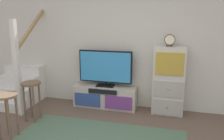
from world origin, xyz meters
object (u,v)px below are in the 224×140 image
Objects in this scene: television at (105,68)px; desk_clock at (170,40)px; bar_stool_far at (31,92)px; bar_stool_near at (7,106)px; media_console at (105,97)px; side_cabinet at (169,81)px.

desk_clock is (1.23, -0.03, 0.58)m from television.
bar_stool_near is at bearing -89.65° from bar_stool_far.
media_console is 1.82× the size of bar_stool_far.
desk_clock is 0.32× the size of bar_stool_near.
bar_stool_far is at bearing -157.92° from desk_clock.
television is at bearing 179.38° from side_cabinet.
television is at bearing 178.67° from desk_clock.
desk_clock is (1.23, -0.00, 1.20)m from media_console.
side_cabinet is 5.86× the size of desk_clock.
side_cabinet is 0.77m from desk_clock.
media_console is at bearing 41.12° from bar_stool_far.
side_cabinet reaches higher than media_console.
television is (-0.00, 0.02, 0.61)m from media_console.
media_console is 1.33m from side_cabinet.
bar_stool_near is (-2.33, -1.60, -0.13)m from side_cabinet.
desk_clock reaches higher than media_console.
desk_clock is 2.65m from bar_stool_far.
television is 4.91× the size of desk_clock.
media_console is 1.83× the size of bar_stool_near.
side_cabinet reaches higher than bar_stool_near.
bar_stool_far is (-1.08, -0.94, 0.31)m from media_console.
side_cabinet is at bearing 22.21° from bar_stool_far.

